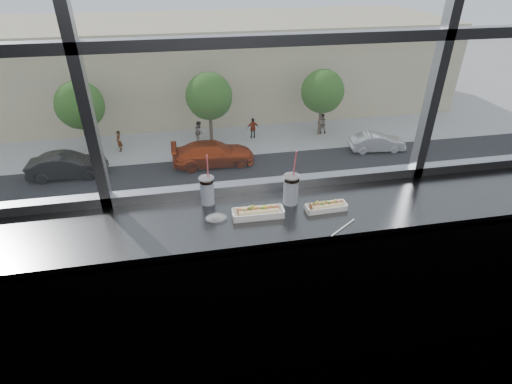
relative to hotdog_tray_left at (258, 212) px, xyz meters
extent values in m
plane|color=black|center=(0.14, 0.30, -0.58)|extent=(6.00, 0.00, 6.00)
cube|color=#505050|center=(0.14, 0.02, -0.06)|extent=(6.00, 0.55, 0.06)
cube|color=#505050|center=(0.14, -0.23, -0.58)|extent=(6.00, 0.04, 1.04)
cube|color=white|center=(0.00, 0.00, -0.03)|extent=(0.30, 0.10, 0.01)
cube|color=white|center=(0.00, 0.00, -0.01)|extent=(0.30, 0.10, 0.04)
cylinder|color=tan|center=(0.00, 0.00, 0.00)|extent=(0.23, 0.06, 0.05)
cylinder|color=brown|center=(0.00, 0.00, 0.02)|extent=(0.24, 0.04, 0.03)
cube|color=white|center=(0.40, -0.01, -0.03)|extent=(0.25, 0.09, 0.01)
cube|color=white|center=(0.40, -0.01, -0.01)|extent=(0.25, 0.09, 0.03)
cylinder|color=tan|center=(0.40, -0.01, 0.00)|extent=(0.19, 0.05, 0.04)
cylinder|color=brown|center=(0.40, -0.01, 0.01)|extent=(0.20, 0.04, 0.03)
cylinder|color=white|center=(-0.27, 0.20, 0.05)|extent=(0.08, 0.08, 0.17)
cylinder|color=black|center=(-0.27, 0.20, 0.13)|extent=(0.09, 0.09, 0.02)
cylinder|color=silver|center=(-0.27, 0.20, 0.14)|extent=(0.09, 0.09, 0.01)
cylinder|color=#EA535E|center=(-0.26, 0.19, 0.21)|extent=(0.01, 0.04, 0.17)
cylinder|color=white|center=(0.22, 0.11, 0.06)|extent=(0.09, 0.09, 0.18)
cylinder|color=black|center=(0.22, 0.11, 0.14)|extent=(0.09, 0.09, 0.02)
cylinder|color=silver|center=(0.22, 0.11, 0.15)|extent=(0.10, 0.10, 0.01)
cylinder|color=#EA535E|center=(0.23, 0.10, 0.23)|extent=(0.01, 0.05, 0.18)
cylinder|color=white|center=(0.44, -0.20, -0.03)|extent=(0.18, 0.13, 0.01)
ellipsoid|color=silver|center=(-0.24, 0.01, -0.02)|extent=(0.11, 0.08, 0.03)
plane|color=#9B9997|center=(0.14, 43.80, -12.13)|extent=(120.00, 120.00, 0.00)
cube|color=#9B9997|center=(0.14, 7.30, -12.11)|extent=(50.00, 14.00, 0.04)
cube|color=black|center=(0.14, 20.30, -12.10)|extent=(80.00, 10.00, 0.06)
cube|color=#9B9997|center=(0.14, 28.30, -12.11)|extent=(80.00, 6.00, 0.04)
cube|color=#BBAE88|center=(0.14, 38.30, -8.13)|extent=(50.00, 14.00, 8.00)
imported|color=#AD2A05|center=(1.46, 24.30, -10.93)|extent=(2.93, 6.85, 2.27)
imported|color=black|center=(-5.66, 16.30, -10.93)|extent=(3.12, 6.93, 2.27)
imported|color=navy|center=(13.76, 16.30, -10.97)|extent=(2.92, 6.64, 2.19)
imported|color=white|center=(5.75, 16.30, -11.12)|extent=(2.72, 5.85, 1.91)
imported|color=maroon|center=(1.42, 16.30, -10.91)|extent=(3.54, 7.21, 2.32)
imported|color=silver|center=(14.13, 24.30, -11.14)|extent=(2.84, 5.76, 1.85)
imported|color=black|center=(-8.50, 24.30, -10.95)|extent=(2.86, 6.73, 2.23)
imported|color=#66605B|center=(5.16, 28.53, -11.06)|extent=(0.91, 0.69, 2.06)
imported|color=#66605B|center=(-5.47, 27.93, -11.09)|extent=(0.66, 0.89, 1.99)
imported|color=#66605B|center=(11.02, 28.41, -11.04)|extent=(0.93, 0.70, 2.09)
imported|color=#66605B|center=(0.73, 28.31, -10.99)|extent=(0.74, 0.98, 2.21)
cylinder|color=#47382B|center=(-7.77, 28.30, -10.80)|extent=(0.27, 0.27, 2.65)
sphere|color=#2E611D|center=(-7.77, 28.30, -8.37)|extent=(3.54, 3.54, 3.54)
cylinder|color=#47382B|center=(1.69, 28.30, -10.77)|extent=(0.27, 0.27, 2.73)
sphere|color=#2E611D|center=(1.69, 28.30, -8.27)|extent=(3.63, 3.63, 3.63)
cylinder|color=#47382B|center=(10.82, 28.30, -10.82)|extent=(0.26, 0.26, 2.63)
sphere|color=#2E611D|center=(10.82, 28.30, -8.41)|extent=(3.50, 3.50, 3.50)
camera|label=1|loc=(-0.36, -1.84, 1.27)|focal=28.00mm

